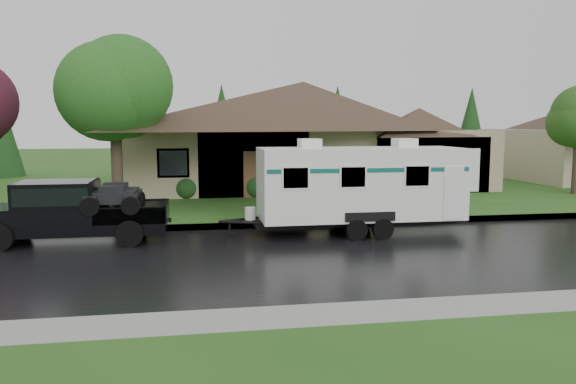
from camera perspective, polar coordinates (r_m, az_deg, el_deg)
The scene contains 9 objects.
ground at distance 17.04m, azimuth 4.08°, elevation -4.78°, with size 140.00×140.00×0.00m, color #29561A.
road at distance 15.15m, azimuth 5.88°, elevation -6.25°, with size 140.00×8.00×0.01m, color black.
curb at distance 19.18m, azimuth 2.49°, elevation -3.23°, with size 140.00×0.50×0.15m, color gray.
lawn at distance 31.64m, azimuth -2.36°, elevation 0.75°, with size 140.00×26.00×0.15m, color #29561A.
house_main at distance 30.70m, azimuth 2.17°, elevation 7.14°, with size 19.44×10.80×6.90m.
tree_left_green at distance 22.61m, azimuth -17.24°, elevation 9.83°, with size 3.98×3.98×6.60m.
shrub_row at distance 26.35m, azimuth 3.53°, elevation 0.77°, with size 13.60×1.00×1.00m.
pickup_truck at distance 17.50m, azimuth -21.48°, elevation -1.71°, with size 5.43×2.06×1.81m.
travel_trailer at distance 17.82m, azimuth 7.32°, elevation 0.88°, with size 6.69×2.35×3.00m.
Camera 1 is at (-3.98, -16.21, 3.42)m, focal length 35.00 mm.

